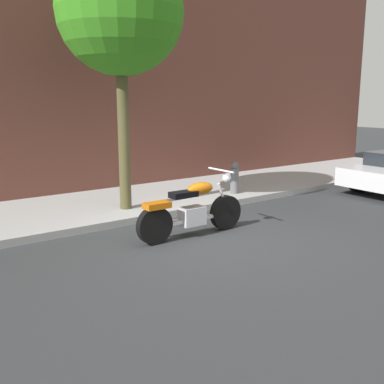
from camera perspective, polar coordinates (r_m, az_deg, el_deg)
name	(u,v)px	position (r m, az deg, el deg)	size (l,w,h in m)	color
ground_plane	(204,238)	(7.90, 1.52, -5.86)	(60.00, 60.00, 0.00)	#303335
sidewalk	(123,203)	(10.30, -8.63, -1.40)	(21.78, 2.95, 0.14)	#A5A5A5
motorcycle	(192,211)	(7.90, -0.03, -2.42)	(2.17, 0.70, 1.13)	black
street_tree	(120,12)	(9.40, -9.05, 21.52)	(2.47, 2.47, 5.27)	brown
fire_hydrant	(234,180)	(10.90, 5.37, 1.48)	(0.20, 0.20, 0.91)	slate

